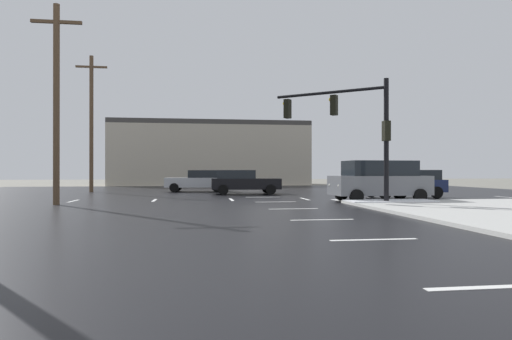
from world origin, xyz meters
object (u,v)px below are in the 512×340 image
(traffic_signal_mast, at_px, (352,120))
(utility_pole_mid, at_px, (56,100))
(sedan_black, at_px, (243,181))
(sedan_silver, at_px, (199,180))
(sedan_navy, at_px, (406,183))
(suv_grey, at_px, (379,180))
(utility_pole_far, at_px, (91,121))

(traffic_signal_mast, height_order, utility_pole_mid, utility_pole_mid)
(sedan_black, bearing_deg, utility_pole_mid, -138.44)
(sedan_silver, bearing_deg, sedan_navy, 147.75)
(suv_grey, bearing_deg, sedan_navy, -138.10)
(suv_grey, relative_size, utility_pole_far, 0.50)
(traffic_signal_mast, relative_size, sedan_navy, 1.21)
(traffic_signal_mast, distance_m, sedan_black, 10.45)
(traffic_signal_mast, bearing_deg, suv_grey, -109.25)
(suv_grey, bearing_deg, sedan_silver, -55.60)
(utility_pole_far, bearing_deg, sedan_black, -22.59)
(suv_grey, xyz_separation_m, utility_pole_mid, (-15.32, -0.08, 3.65))
(utility_pole_mid, xyz_separation_m, utility_pole_far, (-1.26, 12.38, 0.43))
(sedan_black, bearing_deg, traffic_signal_mast, -64.57)
(utility_pole_far, bearing_deg, traffic_signal_mast, -42.53)
(suv_grey, relative_size, sedan_navy, 1.07)
(suv_grey, distance_m, utility_pole_far, 21.04)
(suv_grey, distance_m, sedan_navy, 3.88)
(traffic_signal_mast, xyz_separation_m, sedan_navy, (4.63, 3.91, -3.05))
(sedan_silver, xyz_separation_m, utility_pole_far, (-7.76, 0.52, 4.31))
(sedan_black, relative_size, sedan_navy, 1.00)
(sedan_silver, bearing_deg, sedan_black, 131.88)
(sedan_silver, bearing_deg, traffic_signal_mast, 123.99)
(sedan_black, distance_m, utility_pole_mid, 12.87)
(sedan_black, height_order, sedan_navy, same)
(sedan_silver, relative_size, sedan_navy, 1.02)
(sedan_silver, height_order, sedan_black, same)
(traffic_signal_mast, relative_size, suv_grey, 1.14)
(sedan_silver, distance_m, suv_grey, 14.72)
(sedan_black, xyz_separation_m, utility_pole_far, (-10.59, 4.40, 4.31))
(sedan_black, height_order, suv_grey, suv_grey)
(sedan_silver, xyz_separation_m, sedan_black, (2.83, -3.88, 0.00))
(sedan_black, relative_size, suv_grey, 0.93)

